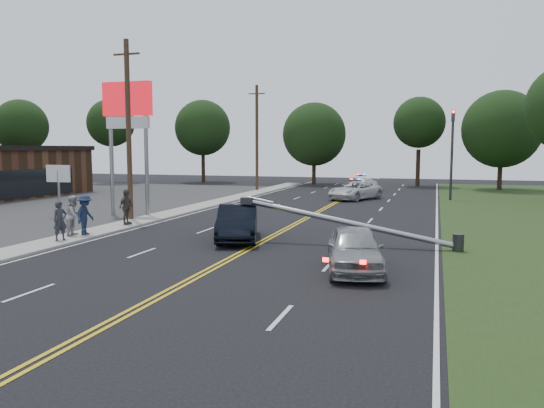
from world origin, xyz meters
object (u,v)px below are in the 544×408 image
(utility_pole_mid, at_px, (129,130))
(bystander_d, at_px, (126,207))
(waiting_sedan, at_px, (355,249))
(bystander_c, at_px, (85,215))
(emergency_b, at_px, (361,185))
(emergency_a, at_px, (355,191))
(bystander_a, at_px, (60,221))
(small_sign, at_px, (58,178))
(fallen_streetlight, at_px, (359,224))
(traffic_signal, at_px, (452,147))
(bystander_b, at_px, (74,215))
(utility_pole_far, at_px, (257,138))
(pylon_sign, at_px, (128,116))
(crashed_sedan, at_px, (238,223))

(utility_pole_mid, distance_m, bystander_d, 4.63)
(waiting_sedan, relative_size, bystander_c, 2.39)
(emergency_b, bearing_deg, waiting_sedan, -63.05)
(waiting_sedan, distance_m, emergency_a, 25.10)
(bystander_a, bearing_deg, bystander_d, 23.44)
(small_sign, bearing_deg, fallen_streetlight, -12.40)
(traffic_signal, bearing_deg, bystander_a, -123.39)
(fallen_streetlight, relative_size, waiting_sedan, 2.13)
(waiting_sedan, height_order, emergency_a, waiting_sedan)
(waiting_sedan, height_order, bystander_b, bystander_b)
(bystander_b, bearing_deg, utility_pole_mid, -5.79)
(traffic_signal, height_order, emergency_b, traffic_signal)
(utility_pole_far, height_order, bystander_c, utility_pole_far)
(emergency_a, bearing_deg, bystander_c, -88.38)
(waiting_sedan, bearing_deg, pylon_sign, 133.11)
(small_sign, height_order, bystander_a, small_sign)
(traffic_signal, distance_m, utility_pole_mid, 25.12)
(crashed_sedan, relative_size, emergency_b, 1.06)
(small_sign, distance_m, utility_pole_far, 22.68)
(emergency_a, bearing_deg, waiting_sedan, -57.09)
(pylon_sign, distance_m, small_sign, 5.45)
(utility_pole_far, height_order, emergency_b, utility_pole_far)
(traffic_signal, bearing_deg, bystander_b, -125.33)
(fallen_streetlight, height_order, utility_pole_mid, utility_pole_mid)
(bystander_d, bearing_deg, traffic_signal, -38.17)
(pylon_sign, height_order, small_sign, pylon_sign)
(pylon_sign, distance_m, emergency_b, 24.84)
(fallen_streetlight, bearing_deg, bystander_d, 170.93)
(traffic_signal, bearing_deg, small_sign, -141.10)
(emergency_b, height_order, bystander_d, bystander_d)
(bystander_c, bearing_deg, fallen_streetlight, -88.45)
(bystander_b, bearing_deg, utility_pole_far, -11.06)
(traffic_signal, distance_m, emergency_a, 8.26)
(pylon_sign, bearing_deg, utility_pole_far, 86.28)
(traffic_signal, bearing_deg, pylon_sign, -139.61)
(bystander_a, distance_m, bystander_b, 1.36)
(pylon_sign, height_order, crashed_sedan, pylon_sign)
(pylon_sign, height_order, bystander_d, pylon_sign)
(utility_pole_mid, relative_size, bystander_a, 5.89)
(bystander_b, bearing_deg, emergency_a, -35.97)
(emergency_a, height_order, bystander_d, bystander_d)
(bystander_b, bearing_deg, waiting_sedan, -114.70)
(bystander_b, relative_size, bystander_d, 0.99)
(fallen_streetlight, bearing_deg, utility_pole_mid, 163.36)
(pylon_sign, bearing_deg, bystander_d, -60.16)
(waiting_sedan, xyz_separation_m, bystander_b, (-13.21, 2.87, 0.28))
(fallen_streetlight, xyz_separation_m, bystander_c, (-12.33, -1.48, 0.12))
(fallen_streetlight, xyz_separation_m, utility_pole_mid, (-13.39, 4.00, 4.17))
(traffic_signal, bearing_deg, emergency_b, 144.23)
(crashed_sedan, distance_m, emergency_a, 20.45)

